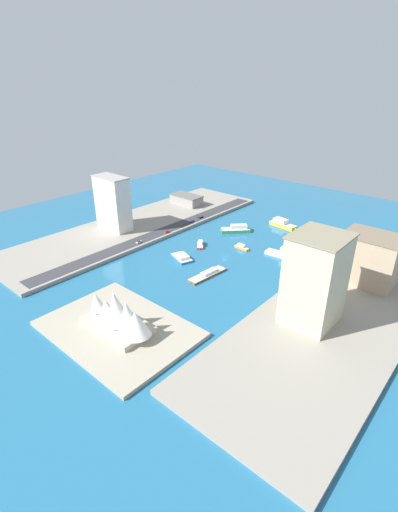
# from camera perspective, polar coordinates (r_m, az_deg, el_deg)

# --- Properties ---
(ground_plane) EXTENTS (440.00, 440.00, 0.00)m
(ground_plane) POSITION_cam_1_polar(r_m,az_deg,el_deg) (264.62, 3.88, -0.18)
(ground_plane) COLOR #23668E
(quay_west) EXTENTS (70.00, 240.00, 2.53)m
(quay_west) POSITION_cam_1_polar(r_m,az_deg,el_deg) (228.33, 22.21, -6.42)
(quay_west) COLOR gray
(quay_west) RESTS_ON ground_plane
(quay_east) EXTENTS (70.00, 240.00, 2.53)m
(quay_east) POSITION_cam_1_polar(r_m,az_deg,el_deg) (321.80, -8.95, 4.66)
(quay_east) COLOR gray
(quay_east) RESTS_ON ground_plane
(peninsula_point) EXTENTS (76.02, 53.98, 2.00)m
(peninsula_point) POSITION_cam_1_polar(r_m,az_deg,el_deg) (195.32, -12.22, -10.85)
(peninsula_point) COLOR #A89E89
(peninsula_point) RESTS_ON ground_plane
(road_strip) EXTENTS (12.69, 228.00, 0.15)m
(road_strip) POSITION_cam_1_polar(r_m,az_deg,el_deg) (302.76, -5.71, 3.75)
(road_strip) COLOR #38383D
(road_strip) RESTS_ON quay_east
(barge_flat_brown) EXTENTS (9.58, 30.36, 3.11)m
(barge_flat_brown) POSITION_cam_1_polar(r_m,az_deg,el_deg) (239.44, 1.34, -2.80)
(barge_flat_brown) COLOR brown
(barge_flat_brown) RESTS_ON ground_plane
(ferry_white_commuter) EXTENTS (29.57, 10.33, 7.49)m
(ferry_white_commuter) POSITION_cam_1_polar(r_m,az_deg,el_deg) (269.47, 13.32, 0.29)
(ferry_white_commuter) COLOR silver
(ferry_white_commuter) RESTS_ON ground_plane
(tugboat_red) EXTENTS (11.91, 13.15, 3.64)m
(tugboat_red) POSITION_cam_1_polar(r_m,az_deg,el_deg) (280.76, 0.20, 1.78)
(tugboat_red) COLOR red
(tugboat_red) RESTS_ON ground_plane
(ferry_yellow_fast) EXTENTS (26.19, 11.34, 6.52)m
(ferry_yellow_fast) POSITION_cam_1_polar(r_m,az_deg,el_deg) (325.51, 12.68, 4.83)
(ferry_yellow_fast) COLOR yellow
(ferry_yellow_fast) RESTS_ON ground_plane
(catamaran_blue) EXTENTS (20.28, 15.01, 3.44)m
(catamaran_blue) POSITION_cam_1_polar(r_m,az_deg,el_deg) (261.14, -2.64, -0.19)
(catamaran_blue) COLOR blue
(catamaran_blue) RESTS_ON ground_plane
(yacht_sleek_gray) EXTENTS (16.88, 5.49, 3.12)m
(yacht_sleek_gray) POSITION_cam_1_polar(r_m,az_deg,el_deg) (319.05, 19.02, 3.29)
(yacht_sleek_gray) COLOR #999EA3
(yacht_sleek_gray) RESTS_ON ground_plane
(water_taxi_orange) EXTENTS (13.03, 4.75, 3.62)m
(water_taxi_orange) POSITION_cam_1_polar(r_m,az_deg,el_deg) (278.20, 6.56, 1.36)
(water_taxi_orange) COLOR orange
(water_taxi_orange) RESTS_ON ground_plane
(ferry_green_doubledeck) EXTENTS (22.67, 23.09, 6.04)m
(ferry_green_doubledeck) POSITION_cam_1_polar(r_m,az_deg,el_deg) (308.50, 5.70, 4.10)
(ferry_green_doubledeck) COLOR #2D8C4C
(ferry_green_doubledeck) RESTS_ON ground_plane
(apartment_midrise_tan) EXTENTS (33.01, 24.98, 30.42)m
(apartment_midrise_tan) POSITION_cam_1_polar(r_m,az_deg,el_deg) (243.74, 24.68, -0.39)
(apartment_midrise_tan) COLOR tan
(apartment_midrise_tan) RESTS_ON quay_west
(carpark_squat_concrete) EXTENTS (31.55, 16.37, 9.22)m
(carpark_squat_concrete) POSITION_cam_1_polar(r_m,az_deg,el_deg) (367.46, -1.95, 8.63)
(carpark_squat_concrete) COLOR gray
(carpark_squat_concrete) RESTS_ON quay_east
(office_block_beige) EXTENTS (25.14, 27.57, 47.08)m
(office_block_beige) POSITION_cam_1_polar(r_m,az_deg,el_deg) (191.02, 17.32, -3.45)
(office_block_beige) COLOR #C6B793
(office_block_beige) RESTS_ON quay_west
(hotel_broad_white) EXTENTS (30.26, 15.08, 43.17)m
(hotel_broad_white) POSITION_cam_1_polar(r_m,az_deg,el_deg) (308.28, -13.04, 7.87)
(hotel_broad_white) COLOR silver
(hotel_broad_white) RESTS_ON quay_east
(van_white) EXTENTS (2.00, 4.84, 1.44)m
(van_white) POSITION_cam_1_polar(r_m,az_deg,el_deg) (283.69, -9.17, 2.15)
(van_white) COLOR black
(van_white) RESTS_ON road_strip
(hatchback_blue) EXTENTS (1.94, 4.74, 1.57)m
(hatchback_blue) POSITION_cam_1_polar(r_m,az_deg,el_deg) (321.37, -1.10, 5.37)
(hatchback_blue) COLOR black
(hatchback_blue) RESTS_ON road_strip
(suv_black) EXTENTS (2.02, 4.66, 1.51)m
(suv_black) POSITION_cam_1_polar(r_m,az_deg,el_deg) (330.42, 0.27, 5.95)
(suv_black) COLOR black
(suv_black) RESTS_ON road_strip
(pickup_red) EXTENTS (1.96, 4.32, 1.58)m
(pickup_red) POSITION_cam_1_polar(r_m,az_deg,el_deg) (299.53, -4.92, 3.71)
(pickup_red) COLOR black
(pickup_red) RESTS_ON road_strip
(traffic_light_waterfront) EXTENTS (0.36, 0.36, 6.50)m
(traffic_light_waterfront) POSITION_cam_1_polar(r_m,az_deg,el_deg) (319.50, -0.28, 5.90)
(traffic_light_waterfront) COLOR black
(traffic_light_waterfront) RESTS_ON quay_east
(opera_landmark) EXTENTS (43.83, 20.49, 20.91)m
(opera_landmark) POSITION_cam_1_polar(r_m,az_deg,el_deg) (188.06, -11.96, -8.90)
(opera_landmark) COLOR #BCAD93
(opera_landmark) RESTS_ON peninsula_point
(park_tree_cluster) EXTENTS (10.79, 19.80, 8.53)m
(park_tree_cluster) POSITION_cam_1_polar(r_m,az_deg,el_deg) (248.79, 25.21, -2.48)
(park_tree_cluster) COLOR brown
(park_tree_cluster) RESTS_ON quay_west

